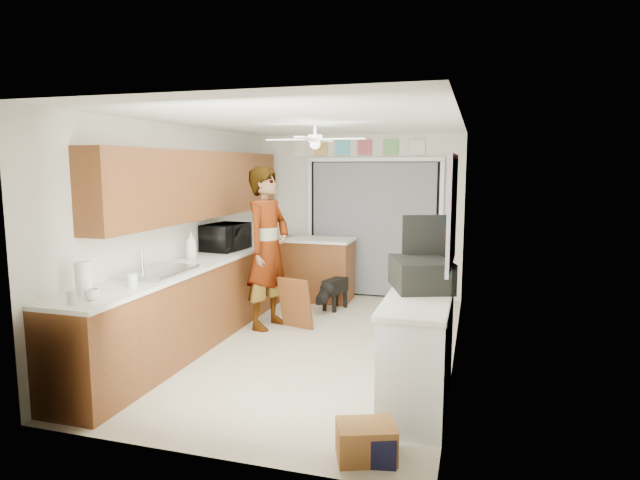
# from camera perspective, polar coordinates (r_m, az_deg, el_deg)

# --- Properties ---
(floor) EXTENTS (5.00, 5.00, 0.00)m
(floor) POSITION_cam_1_polar(r_m,az_deg,el_deg) (6.25, -1.06, -11.00)
(floor) COLOR beige
(floor) RESTS_ON ground
(ceiling) EXTENTS (5.00, 5.00, 0.00)m
(ceiling) POSITION_cam_1_polar(r_m,az_deg,el_deg) (5.93, -1.12, 12.51)
(ceiling) COLOR white
(ceiling) RESTS_ON ground
(wall_back) EXTENTS (3.20, 0.00, 3.20)m
(wall_back) POSITION_cam_1_polar(r_m,az_deg,el_deg) (8.36, 4.08, 2.59)
(wall_back) COLOR silver
(wall_back) RESTS_ON ground
(wall_front) EXTENTS (3.20, 0.00, 3.20)m
(wall_front) POSITION_cam_1_polar(r_m,az_deg,el_deg) (3.69, -12.90, -4.44)
(wall_front) COLOR silver
(wall_front) RESTS_ON ground
(wall_left) EXTENTS (0.00, 5.00, 5.00)m
(wall_left) POSITION_cam_1_polar(r_m,az_deg,el_deg) (6.62, -14.42, 0.94)
(wall_left) COLOR silver
(wall_left) RESTS_ON ground
(wall_right) EXTENTS (0.00, 5.00, 5.00)m
(wall_right) POSITION_cam_1_polar(r_m,az_deg,el_deg) (5.69, 14.46, -0.17)
(wall_right) COLOR silver
(wall_right) RESTS_ON ground
(left_base_cabinets) EXTENTS (0.60, 4.80, 0.90)m
(left_base_cabinets) POSITION_cam_1_polar(r_m,az_deg,el_deg) (6.61, -11.94, -6.04)
(left_base_cabinets) COLOR brown
(left_base_cabinets) RESTS_ON floor
(left_countertop) EXTENTS (0.62, 4.80, 0.04)m
(left_countertop) POSITION_cam_1_polar(r_m,az_deg,el_deg) (6.51, -11.98, -2.03)
(left_countertop) COLOR white
(left_countertop) RESTS_ON left_base_cabinets
(upper_cabinets) EXTENTS (0.32, 4.00, 0.80)m
(upper_cabinets) POSITION_cam_1_polar(r_m,az_deg,el_deg) (6.67, -12.52, 5.80)
(upper_cabinets) COLOR brown
(upper_cabinets) RESTS_ON wall_left
(sink_basin) EXTENTS (0.50, 0.76, 0.06)m
(sink_basin) POSITION_cam_1_polar(r_m,az_deg,el_deg) (5.66, -16.80, -3.32)
(sink_basin) COLOR silver
(sink_basin) RESTS_ON left_countertop
(faucet) EXTENTS (0.03, 0.03, 0.22)m
(faucet) POSITION_cam_1_polar(r_m,az_deg,el_deg) (5.75, -18.42, -2.26)
(faucet) COLOR silver
(faucet) RESTS_ON left_countertop
(peninsula_base) EXTENTS (1.00, 0.60, 0.90)m
(peninsula_base) POSITION_cam_1_polar(r_m,az_deg,el_deg) (8.12, -0.19, -3.26)
(peninsula_base) COLOR brown
(peninsula_base) RESTS_ON floor
(peninsula_top) EXTENTS (1.04, 0.64, 0.04)m
(peninsula_top) POSITION_cam_1_polar(r_m,az_deg,el_deg) (8.04, -0.19, 0.03)
(peninsula_top) COLOR white
(peninsula_top) RESTS_ON peninsula_base
(back_opening_recess) EXTENTS (2.00, 0.06, 2.10)m
(back_opening_recess) POSITION_cam_1_polar(r_m,az_deg,el_deg) (8.30, 5.71, 1.14)
(back_opening_recess) COLOR black
(back_opening_recess) RESTS_ON wall_back
(curtain_panel) EXTENTS (1.90, 0.03, 2.05)m
(curtain_panel) POSITION_cam_1_polar(r_m,az_deg,el_deg) (8.27, 5.66, 1.11)
(curtain_panel) COLOR gray
(curtain_panel) RESTS_ON wall_back
(door_trim_left) EXTENTS (0.06, 0.04, 2.10)m
(door_trim_left) POSITION_cam_1_polar(r_m,az_deg,el_deg) (8.52, -1.08, 1.35)
(door_trim_left) COLOR white
(door_trim_left) RESTS_ON wall_back
(door_trim_right) EXTENTS (0.06, 0.04, 2.10)m
(door_trim_right) POSITION_cam_1_polar(r_m,az_deg,el_deg) (8.15, 12.73, 0.86)
(door_trim_right) COLOR white
(door_trim_right) RESTS_ON wall_back
(door_trim_head) EXTENTS (2.10, 0.04, 0.06)m
(door_trim_head) POSITION_cam_1_polar(r_m,az_deg,el_deg) (8.22, 5.77, 8.55)
(door_trim_head) COLOR white
(door_trim_head) RESTS_ON wall_back
(header_frame_0) EXTENTS (0.22, 0.02, 0.22)m
(header_frame_0) POSITION_cam_1_polar(r_m,az_deg,el_deg) (8.45, 0.07, 9.79)
(header_frame_0) COLOR gold
(header_frame_0) RESTS_ON wall_back
(header_frame_1) EXTENTS (0.22, 0.02, 0.22)m
(header_frame_1) POSITION_cam_1_polar(r_m,az_deg,el_deg) (8.36, 2.41, 9.80)
(header_frame_1) COLOR #4CBCCD
(header_frame_1) RESTS_ON wall_back
(header_frame_2) EXTENTS (0.22, 0.02, 0.22)m
(header_frame_2) POSITION_cam_1_polar(r_m,az_deg,el_deg) (8.28, 4.79, 9.80)
(header_frame_2) COLOR #B84553
(header_frame_2) RESTS_ON wall_back
(header_frame_3) EXTENTS (0.22, 0.02, 0.22)m
(header_frame_3) POSITION_cam_1_polar(r_m,az_deg,el_deg) (8.21, 7.57, 9.78)
(header_frame_3) COLOR #62A35D
(header_frame_3) RESTS_ON wall_back
(header_frame_4) EXTENTS (0.22, 0.02, 0.22)m
(header_frame_4) POSITION_cam_1_polar(r_m,az_deg,el_deg) (8.16, 10.39, 9.73)
(header_frame_4) COLOR silver
(header_frame_4) RESTS_ON wall_back
(route66_sign) EXTENTS (0.22, 0.02, 0.26)m
(route66_sign) POSITION_cam_1_polar(r_m,az_deg,el_deg) (8.56, -2.21, 9.76)
(route66_sign) COLOR silver
(route66_sign) RESTS_ON wall_back
(right_counter_base) EXTENTS (0.50, 1.40, 0.90)m
(right_counter_base) POSITION_cam_1_polar(r_m,az_deg,el_deg) (4.73, 10.48, -11.70)
(right_counter_base) COLOR white
(right_counter_base) RESTS_ON floor
(right_counter_top) EXTENTS (0.54, 1.44, 0.04)m
(right_counter_top) POSITION_cam_1_polar(r_m,az_deg,el_deg) (4.59, 10.50, -6.16)
(right_counter_top) COLOR white
(right_counter_top) RESTS_ON right_counter_base
(abstract_painting) EXTENTS (0.03, 1.15, 0.95)m
(abstract_painting) POSITION_cam_1_polar(r_m,az_deg,el_deg) (4.65, 13.93, 3.05)
(abstract_painting) COLOR #ED5773
(abstract_painting) RESTS_ON wall_right
(ceiling_fan) EXTENTS (1.14, 1.14, 0.24)m
(ceiling_fan) POSITION_cam_1_polar(r_m,az_deg,el_deg) (6.11, -0.54, 10.69)
(ceiling_fan) COLOR white
(ceiling_fan) RESTS_ON ceiling
(microwave) EXTENTS (0.48, 0.66, 0.34)m
(microwave) POSITION_cam_1_polar(r_m,az_deg,el_deg) (7.02, -10.01, 0.32)
(microwave) COLOR black
(microwave) RESTS_ON left_countertop
(soap_bottle) EXTENTS (0.16, 0.16, 0.33)m
(soap_bottle) POSITION_cam_1_polar(r_m,az_deg,el_deg) (6.46, -13.59, -0.48)
(soap_bottle) COLOR silver
(soap_bottle) RESTS_ON left_countertop
(cup) EXTENTS (0.16, 0.16, 0.09)m
(cup) POSITION_cam_1_polar(r_m,az_deg,el_deg) (4.74, -23.15, -5.39)
(cup) COLOR white
(cup) RESTS_ON left_countertop
(jar_a) EXTENTS (0.09, 0.09, 0.12)m
(jar_a) POSITION_cam_1_polar(r_m,az_deg,el_deg) (5.11, -19.38, -4.08)
(jar_a) COLOR silver
(jar_a) RESTS_ON left_countertop
(jar_b) EXTENTS (0.09, 0.09, 0.12)m
(jar_b) POSITION_cam_1_polar(r_m,az_deg,el_deg) (4.66, -24.93, -5.57)
(jar_b) COLOR silver
(jar_b) RESTS_ON left_countertop
(paper_towel_roll) EXTENTS (0.17, 0.17, 0.29)m
(paper_towel_roll) POSITION_cam_1_polar(r_m,az_deg,el_deg) (4.92, -23.94, -3.81)
(paper_towel_roll) COLOR white
(paper_towel_roll) RESTS_ON left_countertop
(suitcase) EXTENTS (0.65, 0.75, 0.27)m
(suitcase) POSITION_cam_1_polar(r_m,az_deg,el_deg) (4.84, 10.67, -3.57)
(suitcase) COLOR black
(suitcase) RESTS_ON right_counter_top
(suitcase_rim) EXTENTS (0.61, 0.69, 0.02)m
(suitcase_rim) POSITION_cam_1_polar(r_m,az_deg,el_deg) (4.86, 10.64, -4.84)
(suitcase_rim) COLOR yellow
(suitcase_rim) RESTS_ON suitcase
(suitcase_lid) EXTENTS (0.41, 0.17, 0.50)m
(suitcase_lid) POSITION_cam_1_polar(r_m,az_deg,el_deg) (5.08, 11.08, -0.17)
(suitcase_lid) COLOR black
(suitcase_lid) RESTS_ON suitcase
(cardboard_box) EXTENTS (0.48, 0.42, 0.25)m
(cardboard_box) POSITION_cam_1_polar(r_m,az_deg,el_deg) (3.98, 4.92, -20.61)
(cardboard_box) COLOR #A56734
(cardboard_box) RESTS_ON floor
(navy_crate) EXTENTS (0.38, 0.34, 0.20)m
(navy_crate) POSITION_cam_1_polar(r_m,az_deg,el_deg) (3.99, 5.50, -20.96)
(navy_crate) COLOR #161738
(navy_crate) RESTS_ON floor
(cabinet_door_panel) EXTENTS (0.47, 0.27, 0.65)m
(cabinet_door_panel) POSITION_cam_1_polar(r_m,az_deg,el_deg) (6.70, -2.66, -6.76)
(cabinet_door_panel) COLOR brown
(cabinet_door_panel) RESTS_ON floor
(man) EXTENTS (0.63, 0.82, 2.02)m
(man) POSITION_cam_1_polar(r_m,az_deg,el_deg) (6.69, -5.59, -0.87)
(man) COLOR white
(man) RESTS_ON floor
(dog) EXTENTS (0.43, 0.68, 0.49)m
(dog) POSITION_cam_1_polar(r_m,az_deg,el_deg) (7.62, 1.63, -5.58)
(dog) COLOR black
(dog) RESTS_ON floor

